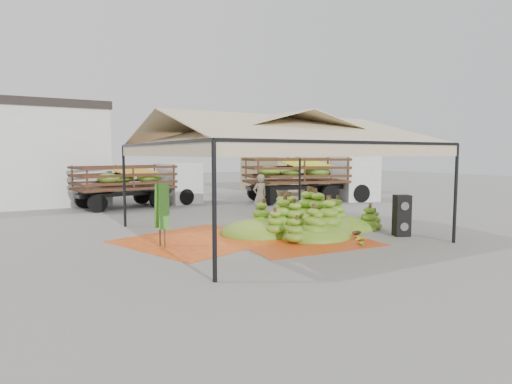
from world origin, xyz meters
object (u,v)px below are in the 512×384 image
banana_heap (306,212)px  vendor (260,196)px  truck_left (144,180)px  truck_right (316,174)px  speaker_stack (402,216)px

banana_heap → vendor: (0.21, 3.51, 0.27)m
vendor → truck_left: size_ratio=0.28×
truck_left → truck_right: (9.06, -2.78, 0.23)m
speaker_stack → vendor: 6.18m
speaker_stack → truck_left: bearing=137.2°
speaker_stack → truck_left: size_ratio=0.20×
truck_right → speaker_stack: bearing=-98.2°
vendor → truck_right: bearing=-151.3°
vendor → truck_left: truck_left is taller
speaker_stack → truck_left: 13.41m
banana_heap → truck_right: (6.17, 7.28, 0.92)m
truck_left → vendor: bearing=-74.1°
speaker_stack → truck_left: truck_left is taller
banana_heap → vendor: bearing=86.7°
banana_heap → truck_right: truck_right is taller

